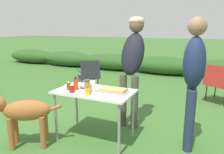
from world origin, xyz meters
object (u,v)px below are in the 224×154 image
object	(u,v)px
folding_table	(95,96)
camp_chair_near_hedge	(218,82)
spice_jar	(87,87)
ketchup_bottle	(72,88)
dog	(23,112)
food_tray	(113,90)
camp_chair_green_behind_table	(89,75)
mustard_bottle	(87,91)
plate_stack	(72,86)
standing_person_in_olive_jacket	(133,58)
mixing_bowl	(87,85)
paper_cup_stack	(93,87)
beer_bottle	(69,86)
hot_sauce_bottle	(76,83)
standing_person_in_red_jacket	(193,72)

from	to	relation	value
folding_table	camp_chair_near_hedge	size ratio (longest dim) A/B	1.32
spice_jar	ketchup_bottle	bearing A→B (deg)	-172.29
spice_jar	dog	xyz separation A→B (m)	(-0.78, -0.40, -0.34)
food_tray	camp_chair_green_behind_table	xyz separation A→B (m)	(-1.51, 1.93, -0.30)
mustard_bottle	dog	distance (m)	0.94
plate_stack	mustard_bottle	size ratio (longest dim) A/B	1.54
folding_table	standing_person_in_olive_jacket	world-z (taller)	standing_person_in_olive_jacket
standing_person_in_olive_jacket	camp_chair_green_behind_table	size ratio (longest dim) A/B	2.15
plate_stack	ketchup_bottle	xyz separation A→B (m)	(0.18, -0.25, 0.05)
mixing_bowl	standing_person_in_olive_jacket	size ratio (longest dim) A/B	0.12
plate_stack	camp_chair_green_behind_table	size ratio (longest dim) A/B	0.24
mixing_bowl	paper_cup_stack	distance (m)	0.25
beer_bottle	ketchup_bottle	xyz separation A→B (m)	(0.12, -0.09, -0.00)
paper_cup_stack	dog	bearing A→B (deg)	-147.76
plate_stack	dog	size ratio (longest dim) A/B	0.22
food_tray	ketchup_bottle	bearing A→B (deg)	-155.02
mustard_bottle	standing_person_in_olive_jacket	xyz separation A→B (m)	(0.29, 0.95, 0.33)
hot_sauce_bottle	standing_person_in_olive_jacket	distance (m)	1.02
mustard_bottle	standing_person_in_red_jacket	size ratio (longest dim) A/B	0.08
spice_jar	dog	distance (m)	0.94
mustard_bottle	dog	size ratio (longest dim) A/B	0.15
dog	camp_chair_near_hedge	size ratio (longest dim) A/B	1.09
paper_cup_stack	mustard_bottle	size ratio (longest dim) A/B	1.18
ketchup_bottle	hot_sauce_bottle	bearing A→B (deg)	99.63
folding_table	hot_sauce_bottle	world-z (taller)	hot_sauce_bottle
food_tray	mixing_bowl	xyz separation A→B (m)	(-0.45, 0.05, 0.01)
mixing_bowl	beer_bottle	size ratio (longest dim) A/B	1.64
folding_table	food_tray	xyz separation A→B (m)	(0.27, 0.04, 0.10)
mixing_bowl	standing_person_in_olive_jacket	distance (m)	0.87
hot_sauce_bottle	paper_cup_stack	bearing A→B (deg)	0.75
standing_person_in_red_jacket	beer_bottle	bearing A→B (deg)	-80.40
hot_sauce_bottle	beer_bottle	xyz separation A→B (m)	(-0.10, -0.04, -0.03)
mustard_bottle	standing_person_in_red_jacket	world-z (taller)	standing_person_in_red_jacket
mixing_bowl	ketchup_bottle	distance (m)	0.30
ketchup_bottle	mustard_bottle	bearing A→B (deg)	-7.18
paper_cup_stack	spice_jar	size ratio (longest dim) A/B	0.80
folding_table	dog	size ratio (longest dim) A/B	1.21
food_tray	plate_stack	distance (m)	0.69
folding_table	ketchup_bottle	bearing A→B (deg)	-140.58
plate_stack	camp_chair_near_hedge	world-z (taller)	camp_chair_near_hedge
folding_table	hot_sauce_bottle	bearing A→B (deg)	-165.25
beer_bottle	food_tray	bearing A→B (deg)	13.32
mustard_bottle	standing_person_in_red_jacket	bearing A→B (deg)	24.21
hot_sauce_bottle	camp_chair_near_hedge	size ratio (longest dim) A/B	0.25
plate_stack	paper_cup_stack	distance (m)	0.45
beer_bottle	camp_chair_green_behind_table	distance (m)	2.28
mixing_bowl	camp_chair_near_hedge	world-z (taller)	camp_chair_near_hedge
folding_table	paper_cup_stack	distance (m)	0.17
mustard_bottle	beer_bottle	bearing A→B (deg)	162.17
ketchup_bottle	mustard_bottle	distance (m)	0.27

